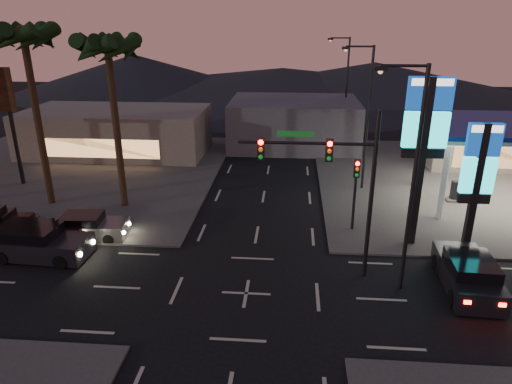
# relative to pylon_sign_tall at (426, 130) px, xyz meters

# --- Properties ---
(ground) EXTENTS (140.00, 140.00, 0.00)m
(ground) POSITION_rel_pylon_sign_tall_xyz_m (-8.50, -5.50, -6.39)
(ground) COLOR black
(ground) RESTS_ON ground
(corner_lot_ne) EXTENTS (24.00, 24.00, 0.12)m
(corner_lot_ne) POSITION_rel_pylon_sign_tall_xyz_m (7.50, 10.50, -6.33)
(corner_lot_ne) COLOR #47443F
(corner_lot_ne) RESTS_ON ground
(corner_lot_nw) EXTENTS (24.00, 24.00, 0.12)m
(corner_lot_nw) POSITION_rel_pylon_sign_tall_xyz_m (-24.50, 10.50, -6.33)
(corner_lot_nw) COLOR #47443F
(corner_lot_nw) RESTS_ON ground
(convenience_store) EXTENTS (10.00, 6.00, 4.00)m
(convenience_store) POSITION_rel_pylon_sign_tall_xyz_m (9.50, 15.50, -4.39)
(convenience_store) COLOR #726B5B
(convenience_store) RESTS_ON ground
(pylon_sign_tall) EXTENTS (2.20, 0.35, 9.00)m
(pylon_sign_tall) POSITION_rel_pylon_sign_tall_xyz_m (0.00, 0.00, 0.00)
(pylon_sign_tall) COLOR black
(pylon_sign_tall) RESTS_ON ground
(pylon_sign_short) EXTENTS (1.60, 0.35, 7.00)m
(pylon_sign_short) POSITION_rel_pylon_sign_tall_xyz_m (2.50, -1.00, -1.74)
(pylon_sign_short) COLOR black
(pylon_sign_short) RESTS_ON ground
(traffic_signal_mast) EXTENTS (6.10, 0.39, 8.00)m
(traffic_signal_mast) POSITION_rel_pylon_sign_tall_xyz_m (-4.74, -3.51, -1.17)
(traffic_signal_mast) COLOR black
(traffic_signal_mast) RESTS_ON ground
(pedestal_signal) EXTENTS (0.32, 0.39, 4.30)m
(pedestal_signal) POSITION_rel_pylon_sign_tall_xyz_m (-3.00, 1.48, -3.47)
(pedestal_signal) COLOR black
(pedestal_signal) RESTS_ON ground
(streetlight_near) EXTENTS (2.14, 0.25, 10.00)m
(streetlight_near) POSITION_rel_pylon_sign_tall_xyz_m (-1.71, -4.50, -0.68)
(streetlight_near) COLOR black
(streetlight_near) RESTS_ON ground
(streetlight_mid) EXTENTS (2.14, 0.25, 10.00)m
(streetlight_mid) POSITION_rel_pylon_sign_tall_xyz_m (-1.71, 8.50, -0.68)
(streetlight_mid) COLOR black
(streetlight_mid) RESTS_ON ground
(streetlight_far) EXTENTS (2.14, 0.25, 10.00)m
(streetlight_far) POSITION_rel_pylon_sign_tall_xyz_m (-1.71, 22.50, -0.68)
(streetlight_far) COLOR black
(streetlight_far) RESTS_ON ground
(palm_a) EXTENTS (4.41, 4.41, 10.86)m
(palm_a) POSITION_rel_pylon_sign_tall_xyz_m (-17.50, 4.00, 3.03)
(palm_a) COLOR black
(palm_a) RESTS_ON ground
(palm_b) EXTENTS (4.41, 4.41, 11.46)m
(palm_b) POSITION_rel_pylon_sign_tall_xyz_m (-22.50, 4.00, 3.58)
(palm_b) COLOR black
(palm_b) RESTS_ON ground
(building_far_west) EXTENTS (16.00, 8.00, 4.00)m
(building_far_west) POSITION_rel_pylon_sign_tall_xyz_m (-22.50, 16.50, -4.39)
(building_far_west) COLOR #726B5B
(building_far_west) RESTS_ON ground
(building_far_mid) EXTENTS (12.00, 9.00, 4.40)m
(building_far_mid) POSITION_rel_pylon_sign_tall_xyz_m (-6.50, 20.50, -4.19)
(building_far_mid) COLOR #4C4C51
(building_far_mid) RESTS_ON ground
(hill_left) EXTENTS (40.00, 40.00, 6.00)m
(hill_left) POSITION_rel_pylon_sign_tall_xyz_m (-33.50, 54.50, -3.39)
(hill_left) COLOR black
(hill_left) RESTS_ON ground
(hill_right) EXTENTS (50.00, 50.00, 5.00)m
(hill_right) POSITION_rel_pylon_sign_tall_xyz_m (6.50, 54.50, -3.89)
(hill_right) COLOR black
(hill_right) RESTS_ON ground
(hill_center) EXTENTS (60.00, 60.00, 4.00)m
(hill_center) POSITION_rel_pylon_sign_tall_xyz_m (-8.50, 54.50, -4.39)
(hill_center) COLOR black
(hill_center) RESTS_ON ground
(car_lane_a_front) EXTENTS (5.22, 2.41, 1.67)m
(car_lane_a_front) POSITION_rel_pylon_sign_tall_xyz_m (-19.46, -2.98, -5.62)
(car_lane_a_front) COLOR black
(car_lane_a_front) RESTS_ON ground
(car_lane_a_mid) EXTENTS (4.81, 2.15, 1.55)m
(car_lane_a_mid) POSITION_rel_pylon_sign_tall_xyz_m (-20.22, -2.37, -5.68)
(car_lane_a_mid) COLOR black
(car_lane_a_mid) RESTS_ON ground
(car_lane_b_front) EXTENTS (4.49, 2.14, 1.43)m
(car_lane_b_front) POSITION_rel_pylon_sign_tall_xyz_m (-17.96, -0.66, -5.73)
(car_lane_b_front) COLOR #555557
(car_lane_b_front) RESTS_ON ground
(suv_station) EXTENTS (2.39, 5.06, 1.65)m
(suv_station) POSITION_rel_pylon_sign_tall_xyz_m (1.50, -4.24, -5.63)
(suv_station) COLOR black
(suv_station) RESTS_ON ground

